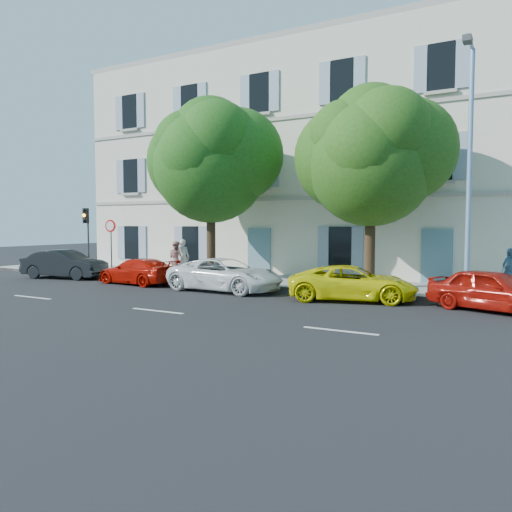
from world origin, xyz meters
The scene contains 17 objects.
ground centered at (0.00, 0.00, 0.00)m, with size 90.00×90.00×0.00m, color black.
sidewalk centered at (0.00, 4.45, 0.07)m, with size 36.00×4.50×0.15m, color #A09E96.
kerb centered at (0.00, 2.28, 0.08)m, with size 36.00×0.16×0.16m, color #9E998E.
building centered at (0.00, 10.20, 6.00)m, with size 28.00×7.00×12.00m, color beige.
car_dark_sedan centered at (-10.26, 1.05, 0.71)m, with size 1.51×4.32×1.42m, color black.
car_red_coupe centered at (-5.42, 1.00, 0.59)m, with size 1.65×4.05×1.18m, color #BA1105.
car_white_coupe centered at (-0.66, 0.97, 0.67)m, with size 2.22×4.82×1.34m, color white.
car_yellow_supercar centered at (4.67, 1.06, 0.63)m, with size 2.08×4.51×1.25m, color yellow.
car_red_hatchback centered at (9.18, 1.03, 0.67)m, with size 1.57×3.91×1.33m, color #9E1209.
tree_left centered at (-2.82, 3.13, 5.38)m, with size 5.24×5.24×8.12m.
tree_right centered at (4.54, 3.57, 5.14)m, with size 5.05×5.05×7.78m.
traffic_light centered at (-10.46, 2.69, 2.62)m, with size 0.29×0.39×3.41m.
road_sign centered at (-8.88, 2.84, 2.17)m, with size 0.65×0.12×2.80m.
street_lamp centered at (8.25, 2.43, 4.99)m, with size 0.27×1.81×8.54m.
pedestrian_a centered at (-5.02, 3.86, 1.06)m, with size 0.66×0.44×1.82m, color silver.
pedestrian_b centered at (-5.17, 3.52, 1.02)m, with size 0.84×0.66×1.74m, color tan.
pedestrian_c centered at (9.53, 3.91, 1.01)m, with size 1.01×0.42×1.72m, color slate.
Camera 1 is at (10.24, -16.04, 2.74)m, focal length 35.00 mm.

